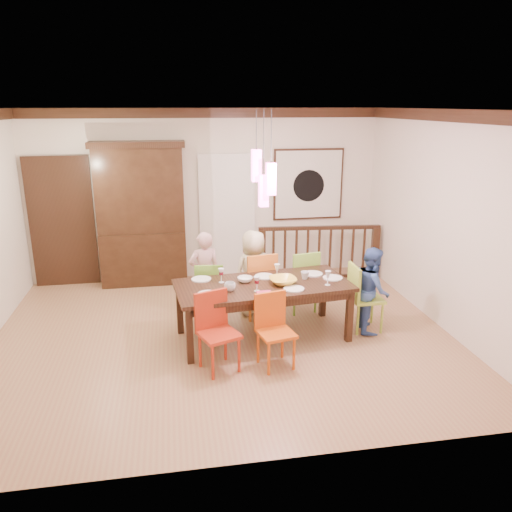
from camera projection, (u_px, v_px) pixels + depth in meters
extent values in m
plane|color=#A3704F|center=(224.00, 335.00, 6.66)|extent=(6.00, 6.00, 0.00)
plane|color=white|center=(219.00, 109.00, 5.81)|extent=(6.00, 6.00, 0.00)
plane|color=silver|center=(206.00, 195.00, 8.59)|extent=(6.00, 0.00, 6.00)
plane|color=silver|center=(443.00, 221.00, 6.72)|extent=(0.00, 5.00, 5.00)
cube|color=black|center=(63.00, 224.00, 8.27)|extent=(1.04, 0.07, 2.24)
cube|color=silver|center=(227.00, 218.00, 8.73)|extent=(0.97, 0.05, 2.22)
cube|color=black|center=(308.00, 184.00, 8.81)|extent=(1.25, 0.04, 1.25)
cube|color=silver|center=(309.00, 185.00, 8.79)|extent=(1.18, 0.02, 1.18)
cylinder|color=black|center=(309.00, 186.00, 8.78)|extent=(0.56, 0.01, 0.56)
cube|color=#FF4CB3|center=(256.00, 166.00, 6.00)|extent=(0.11, 0.11, 0.38)
cylinder|color=black|center=(256.00, 130.00, 5.88)|extent=(0.01, 0.01, 0.46)
cube|color=#FF4CB3|center=(271.00, 179.00, 5.98)|extent=(0.11, 0.11, 0.38)
cylinder|color=black|center=(271.00, 137.00, 5.83)|extent=(0.01, 0.01, 0.61)
cube|color=#FF4CB3|center=(264.00, 191.00, 6.06)|extent=(0.11, 0.11, 0.38)
cylinder|color=black|center=(264.00, 143.00, 5.89)|extent=(0.01, 0.01, 0.76)
cube|color=black|center=(263.00, 285.00, 6.41)|extent=(2.32, 1.25, 0.05)
cube|color=black|center=(182.00, 305.00, 6.76)|extent=(0.09, 0.09, 0.70)
cube|color=black|center=(329.00, 296.00, 7.09)|extent=(0.09, 0.09, 0.70)
cube|color=black|center=(185.00, 332.00, 5.96)|extent=(0.09, 0.09, 0.70)
cube|color=black|center=(349.00, 320.00, 6.29)|extent=(0.09, 0.09, 0.70)
cube|color=black|center=(257.00, 279.00, 6.86)|extent=(2.02, 0.26, 0.10)
cube|color=black|center=(270.00, 304.00, 6.02)|extent=(2.02, 0.26, 0.10)
cube|color=#66A12D|center=(210.00, 292.00, 7.04)|extent=(0.44, 0.44, 0.04)
cube|color=#66A12D|center=(210.00, 276.00, 6.97)|extent=(0.39, 0.08, 0.43)
cylinder|color=#66A12D|center=(200.00, 311.00, 6.93)|extent=(0.03, 0.03, 0.41)
cylinder|color=#66A12D|center=(223.00, 309.00, 6.98)|extent=(0.03, 0.03, 0.41)
cylinder|color=#66A12D|center=(199.00, 302.00, 7.23)|extent=(0.03, 0.03, 0.41)
cylinder|color=#66A12D|center=(220.00, 301.00, 7.28)|extent=(0.03, 0.03, 0.41)
cube|color=#C76820|center=(258.00, 285.00, 7.17)|extent=(0.50, 0.50, 0.04)
cube|color=#C76820|center=(258.00, 267.00, 7.09)|extent=(0.44, 0.11, 0.48)
cylinder|color=#C76820|center=(248.00, 306.00, 7.04)|extent=(0.04, 0.04, 0.46)
cylinder|color=#C76820|center=(272.00, 304.00, 7.10)|extent=(0.04, 0.04, 0.46)
cylinder|color=#C76820|center=(244.00, 297.00, 7.38)|extent=(0.04, 0.04, 0.46)
cylinder|color=#C76820|center=(268.00, 295.00, 7.43)|extent=(0.04, 0.04, 0.46)
cube|color=#7FBC3C|center=(300.00, 281.00, 7.36)|extent=(0.49, 0.49, 0.04)
cube|color=#7FBC3C|center=(301.00, 265.00, 7.29)|extent=(0.42, 0.12, 0.46)
cylinder|color=#7FBC3C|center=(291.00, 301.00, 7.24)|extent=(0.04, 0.04, 0.44)
cylinder|color=#7FBC3C|center=(314.00, 299.00, 7.30)|extent=(0.04, 0.04, 0.44)
cylinder|color=#7FBC3C|center=(286.00, 292.00, 7.56)|extent=(0.04, 0.04, 0.44)
cylinder|color=#7FBC3C|center=(308.00, 291.00, 7.62)|extent=(0.04, 0.04, 0.44)
cube|color=#A82A13|center=(219.00, 335.00, 5.68)|extent=(0.54, 0.54, 0.04)
cube|color=#A82A13|center=(218.00, 315.00, 5.61)|extent=(0.40, 0.19, 0.45)
cylinder|color=#A82A13|center=(206.00, 361.00, 5.57)|extent=(0.04, 0.04, 0.43)
cylinder|color=#A82A13|center=(236.00, 358.00, 5.62)|extent=(0.04, 0.04, 0.43)
cylinder|color=#A82A13|center=(204.00, 347.00, 5.88)|extent=(0.04, 0.04, 0.43)
cylinder|color=#A82A13|center=(232.00, 345.00, 5.93)|extent=(0.04, 0.04, 0.43)
cube|color=#C64D0E|center=(276.00, 333.00, 5.76)|extent=(0.47, 0.47, 0.04)
cube|color=#C64D0E|center=(276.00, 315.00, 5.70)|extent=(0.39, 0.12, 0.43)
cylinder|color=#C64D0E|center=(265.00, 358.00, 5.65)|extent=(0.03, 0.03, 0.41)
cylinder|color=#C64D0E|center=(292.00, 355.00, 5.70)|extent=(0.03, 0.03, 0.41)
cylinder|color=#C64D0E|center=(260.00, 345.00, 5.95)|extent=(0.03, 0.03, 0.41)
cylinder|color=#C64D0E|center=(286.00, 343.00, 6.00)|extent=(0.03, 0.03, 0.41)
cube|color=#9FC03C|center=(366.00, 299.00, 6.73)|extent=(0.42, 0.42, 0.04)
cube|color=#9FC03C|center=(367.00, 281.00, 6.66)|extent=(0.04, 0.42, 0.46)
cylinder|color=#9FC03C|center=(358.00, 320.00, 6.61)|extent=(0.04, 0.04, 0.44)
cylinder|color=#9FC03C|center=(382.00, 318.00, 6.67)|extent=(0.04, 0.04, 0.44)
cylinder|color=#9FC03C|center=(349.00, 310.00, 6.93)|extent=(0.04, 0.04, 0.44)
cylinder|color=#9FC03C|center=(372.00, 308.00, 6.98)|extent=(0.04, 0.04, 0.44)
cube|color=black|center=(144.00, 257.00, 8.50)|extent=(1.41, 0.44, 0.91)
cube|color=black|center=(140.00, 190.00, 8.18)|extent=(1.41, 0.40, 1.41)
cube|color=black|center=(140.00, 188.00, 8.35)|extent=(1.21, 0.02, 1.21)
cube|color=black|center=(137.00, 144.00, 7.96)|extent=(1.52, 0.44, 0.10)
cube|color=black|center=(263.00, 257.00, 8.51)|extent=(0.13, 0.13, 0.92)
cube|color=black|center=(373.00, 251.00, 8.83)|extent=(0.13, 0.13, 0.92)
cube|color=black|center=(320.00, 228.00, 8.53)|extent=(2.11, 0.27, 0.06)
cube|color=black|center=(318.00, 276.00, 8.79)|extent=(1.99, 0.24, 0.05)
imported|color=beige|center=(205.00, 274.00, 7.17)|extent=(0.50, 0.37, 1.24)
imported|color=beige|center=(254.00, 273.00, 7.21)|extent=(0.71, 0.57, 1.25)
imported|color=#395BA2|center=(372.00, 289.00, 6.68)|extent=(0.55, 0.64, 1.16)
imported|color=yellow|center=(283.00, 281.00, 6.39)|extent=(0.38, 0.38, 0.08)
imported|color=white|center=(245.00, 279.00, 6.47)|extent=(0.23, 0.23, 0.06)
imported|color=silver|center=(230.00, 287.00, 6.15)|extent=(0.17, 0.17, 0.11)
imported|color=silver|center=(305.00, 275.00, 6.56)|extent=(0.14, 0.14, 0.10)
cylinder|color=white|center=(201.00, 279.00, 6.55)|extent=(0.26, 0.26, 0.01)
cylinder|color=white|center=(264.00, 276.00, 6.65)|extent=(0.26, 0.26, 0.01)
cylinder|color=white|center=(313.00, 274.00, 6.76)|extent=(0.26, 0.26, 0.01)
cylinder|color=white|center=(208.00, 294.00, 6.03)|extent=(0.26, 0.26, 0.01)
cylinder|color=white|center=(294.00, 289.00, 6.21)|extent=(0.26, 0.26, 0.01)
cylinder|color=white|center=(333.00, 278.00, 6.60)|extent=(0.26, 0.26, 0.01)
cube|color=#D83359|center=(264.00, 293.00, 6.07)|extent=(0.18, 0.14, 0.01)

